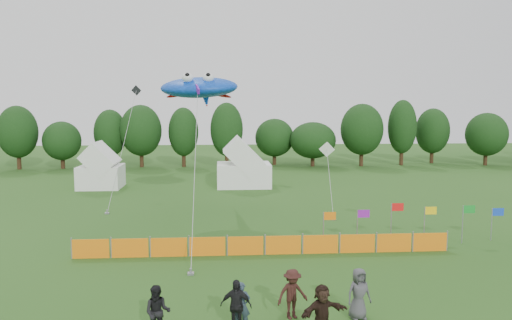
{
  "coord_description": "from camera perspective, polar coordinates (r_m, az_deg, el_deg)",
  "views": [
    {
      "loc": [
        -1.71,
        -18.18,
        7.92
      ],
      "look_at": [
        0.0,
        6.0,
        5.2
      ],
      "focal_mm": 35.0,
      "sensor_mm": 36.0,
      "label": 1
    }
  ],
  "objects": [
    {
      "name": "barrier_fence",
      "position": [
        26.7,
        0.95,
        -9.73
      ],
      "size": [
        19.9,
        0.06,
        1.0
      ],
      "color": "orange",
      "rests_on": "ground"
    },
    {
      "name": "flag_row",
      "position": [
        30.06,
        17.42,
        -6.43
      ],
      "size": [
        10.73,
        0.61,
        2.29
      ],
      "color": "gray",
      "rests_on": "ground"
    },
    {
      "name": "treeline",
      "position": [
        63.31,
        -1.03,
        3.01
      ],
      "size": [
        104.57,
        8.78,
        8.36
      ],
      "color": "#382314",
      "rests_on": "ground"
    },
    {
      "name": "stingray_kite",
      "position": [
        36.45,
        -6.47,
        8.18
      ],
      "size": [
        6.72,
        20.97,
        10.12
      ],
      "color": "blue",
      "rests_on": "ground"
    },
    {
      "name": "spectator_d",
      "position": [
        18.07,
        -2.31,
        -16.32
      ],
      "size": [
        1.17,
        0.64,
        1.89
      ],
      "primitive_type": "imported",
      "rotation": [
        0.0,
        0.0,
        -0.16
      ],
      "color": "black",
      "rests_on": "ground"
    },
    {
      "name": "spectator_f",
      "position": [
        17.64,
        7.56,
        -16.89
      ],
      "size": [
        1.86,
        1.18,
        1.92
      ],
      "primitive_type": "imported",
      "rotation": [
        0.0,
        0.0,
        0.38
      ],
      "color": "black",
      "rests_on": "ground"
    },
    {
      "name": "small_kite_white",
      "position": [
        39.08,
        8.27,
        -0.59
      ],
      "size": [
        1.59,
        6.65,
        4.94
      ],
      "color": "white",
      "rests_on": "ground"
    },
    {
      "name": "spectator_a",
      "position": [
        18.3,
        -1.64,
        -16.35
      ],
      "size": [
        0.64,
        0.44,
        1.69
      ],
      "primitive_type": "imported",
      "rotation": [
        0.0,
        0.0,
        0.06
      ],
      "color": "#2B3947",
      "rests_on": "ground"
    },
    {
      "name": "spectator_c",
      "position": [
        19.14,
        4.17,
        -15.01
      ],
      "size": [
        1.36,
        1.03,
        1.87
      ],
      "primitive_type": "imported",
      "rotation": [
        0.0,
        0.0,
        0.31
      ],
      "color": "#321714",
      "rests_on": "ground"
    },
    {
      "name": "small_kite_dark",
      "position": [
        43.49,
        -14.55,
        3.31
      ],
      "size": [
        1.23,
        10.74,
        9.67
      ],
      "color": "black",
      "rests_on": "ground"
    },
    {
      "name": "ground",
      "position": [
        19.91,
        1.27,
        -17.04
      ],
      "size": [
        160.0,
        160.0,
        0.0
      ],
      "primitive_type": "plane",
      "color": "#234C16",
      "rests_on": "ground"
    },
    {
      "name": "tent_left",
      "position": [
        49.57,
        -17.32,
        -1.03
      ],
      "size": [
        3.96,
        3.96,
        3.5
      ],
      "color": "white",
      "rests_on": "ground"
    },
    {
      "name": "spectator_b",
      "position": [
        17.9,
        -11.18,
        -16.72
      ],
      "size": [
        0.93,
        0.74,
        1.85
      ],
      "primitive_type": "imported",
      "rotation": [
        0.0,
        0.0,
        -0.04
      ],
      "color": "black",
      "rests_on": "ground"
    },
    {
      "name": "spectator_e",
      "position": [
        19.42,
        11.66,
        -14.74
      ],
      "size": [
        1.05,
        0.81,
        1.92
      ],
      "primitive_type": "imported",
      "rotation": [
        0.0,
        0.0,
        0.23
      ],
      "color": "#444347",
      "rests_on": "ground"
    },
    {
      "name": "tent_right",
      "position": [
        48.14,
        -1.42,
        -0.84
      ],
      "size": [
        5.21,
        4.16,
        3.67
      ],
      "color": "white",
      "rests_on": "ground"
    }
  ]
}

